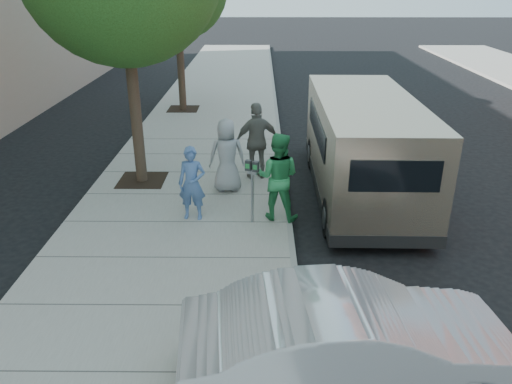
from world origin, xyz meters
TOP-DOWN VIEW (x-y plane):
  - ground at (0.00, 0.00)m, footprint 120.00×120.00m
  - sidewalk at (-1.00, 0.00)m, footprint 5.00×60.00m
  - curb_face at (1.44, 0.00)m, footprint 0.12×60.00m
  - parking_meter at (0.63, 0.00)m, footprint 0.31×0.21m
  - van at (3.30, 1.89)m, footprint 2.31×6.67m
  - sedan at (2.00, -4.60)m, footprint 4.59×1.99m
  - person_officer at (-0.67, 0.20)m, footprint 0.63×0.45m
  - person_green_shirt at (1.18, 0.24)m, footprint 1.09×0.94m
  - person_gray_shirt at (-0.01, 1.77)m, footprint 0.97×0.71m
  - person_striped_polo at (0.72, 2.61)m, footprint 1.27×0.79m

SIDE VIEW (x-z plane):
  - ground at x=0.00m, z-range 0.00..0.00m
  - sidewalk at x=-1.00m, z-range 0.00..0.15m
  - curb_face at x=1.44m, z-range -0.01..0.15m
  - sedan at x=2.00m, z-range 0.00..1.47m
  - person_officer at x=-0.67m, z-range 0.15..1.79m
  - person_gray_shirt at x=-0.01m, z-range 0.15..1.97m
  - person_green_shirt at x=1.18m, z-range 0.15..2.09m
  - person_striped_polo at x=0.72m, z-range 0.15..2.16m
  - parking_meter at x=0.63m, z-range 0.47..1.88m
  - van at x=3.30m, z-range 0.07..2.53m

